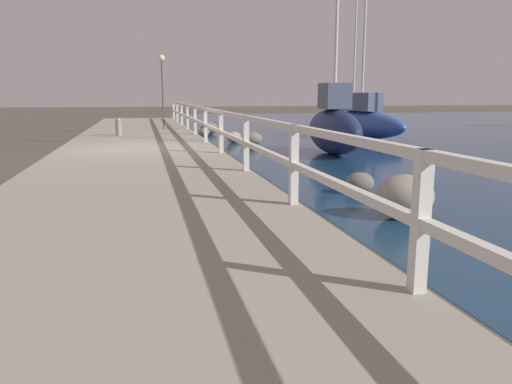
# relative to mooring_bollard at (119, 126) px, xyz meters

# --- Properties ---
(ground_plane) EXTENTS (120.00, 120.00, 0.00)m
(ground_plane) POSITION_rel_mooring_bollard_xyz_m (0.67, -4.58, -0.56)
(ground_plane) COLOR #4C473D
(dock_walkway) EXTENTS (4.09, 36.00, 0.25)m
(dock_walkway) POSITION_rel_mooring_bollard_xyz_m (0.67, -4.58, -0.43)
(dock_walkway) COLOR gray
(dock_walkway) RESTS_ON ground
(railing) EXTENTS (0.10, 32.50, 1.01)m
(railing) POSITION_rel_mooring_bollard_xyz_m (2.61, -4.58, 0.38)
(railing) COLOR silver
(railing) RESTS_ON dock_walkway
(boulder_mid_strip) EXTENTS (0.70, 0.63, 0.52)m
(boulder_mid_strip) POSITION_rel_mooring_bollard_xyz_m (3.50, 2.92, -0.29)
(boulder_mid_strip) COLOR #666056
(boulder_mid_strip) RESTS_ON ground
(boulder_upstream) EXTENTS (0.78, 0.70, 0.58)m
(boulder_upstream) POSITION_rel_mooring_bollard_xyz_m (4.16, -11.97, -0.26)
(boulder_upstream) COLOR gray
(boulder_upstream) RESTS_ON ground
(boulder_downstream) EXTENTS (0.51, 0.46, 0.38)m
(boulder_downstream) POSITION_rel_mooring_bollard_xyz_m (3.86, -0.87, -0.37)
(boulder_downstream) COLOR gray
(boulder_downstream) RESTS_ON ground
(boulder_water_edge) EXTENTS (0.58, 0.52, 0.44)m
(boulder_water_edge) POSITION_rel_mooring_bollard_xyz_m (4.30, -2.02, -0.34)
(boulder_water_edge) COLOR slate
(boulder_water_edge) RESTS_ON ground
(boulder_far_strip) EXTENTS (0.48, 0.43, 0.36)m
(boulder_far_strip) POSITION_rel_mooring_bollard_xyz_m (4.28, -10.28, -0.38)
(boulder_far_strip) COLOR #666056
(boulder_far_strip) RESTS_ON ground
(boulder_near_dock) EXTENTS (0.44, 0.40, 0.33)m
(boulder_near_dock) POSITION_rel_mooring_bollard_xyz_m (3.20, 2.04, -0.39)
(boulder_near_dock) COLOR #666056
(boulder_near_dock) RESTS_ON ground
(mooring_bollard) EXTENTS (0.21, 0.21, 0.60)m
(mooring_bollard) POSITION_rel_mooring_bollard_xyz_m (0.00, 0.00, 0.00)
(mooring_bollard) COLOR gray
(mooring_bollard) RESTS_ON dock_walkway
(dock_lamp) EXTENTS (0.26, 0.26, 2.96)m
(dock_lamp) POSITION_rel_mooring_bollard_xyz_m (1.67, 3.27, 1.89)
(dock_lamp) COLOR #514C47
(dock_lamp) RESTS_ON dock_walkway
(sailboat_navy) EXTENTS (1.12, 3.48, 6.94)m
(sailboat_navy) POSITION_rel_mooring_bollard_xyz_m (5.95, -4.85, 0.19)
(sailboat_navy) COLOR #192347
(sailboat_navy) RESTS_ON water_surface
(sailboat_white) EXTENTS (2.38, 5.43, 6.77)m
(sailboat_white) POSITION_rel_mooring_bollard_xyz_m (11.23, 5.96, 0.08)
(sailboat_white) COLOR white
(sailboat_white) RESTS_ON water_surface
(sailboat_blue) EXTENTS (2.01, 4.98, 5.91)m
(sailboat_blue) POSITION_rel_mooring_bollard_xyz_m (8.92, -0.12, 0.10)
(sailboat_blue) COLOR #2D4C9E
(sailboat_blue) RESTS_ON water_surface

